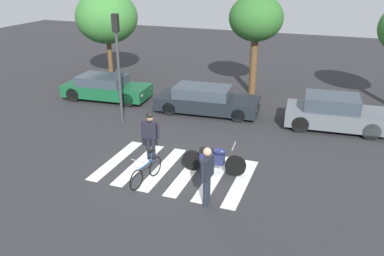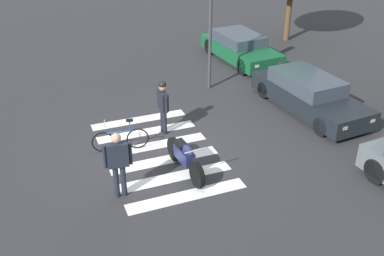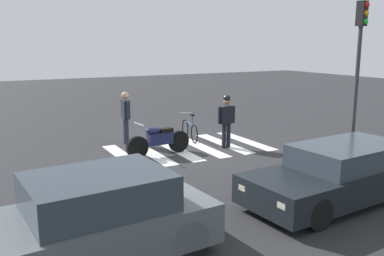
# 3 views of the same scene
# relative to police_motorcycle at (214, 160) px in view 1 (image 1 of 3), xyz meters

# --- Properties ---
(ground_plane) EXTENTS (60.00, 60.00, 0.00)m
(ground_plane) POSITION_rel_police_motorcycle_xyz_m (-1.22, -0.34, -0.47)
(ground_plane) COLOR #2B2B2D
(police_motorcycle) EXTENTS (2.13, 0.62, 1.06)m
(police_motorcycle) POSITION_rel_police_motorcycle_xyz_m (0.00, 0.00, 0.00)
(police_motorcycle) COLOR black
(police_motorcycle) RESTS_ON ground_plane
(leaning_bicycle) EXTENTS (0.46, 1.66, 0.99)m
(leaning_bicycle) POSITION_rel_police_motorcycle_xyz_m (-1.78, -1.34, -0.10)
(leaning_bicycle) COLOR black
(leaning_bicycle) RESTS_ON ground_plane
(officer_on_foot) EXTENTS (0.25, 0.70, 1.80)m
(officer_on_foot) POSITION_rel_police_motorcycle_xyz_m (0.39, -1.88, 0.57)
(officer_on_foot) COLOR #1E232D
(officer_on_foot) RESTS_ON ground_plane
(officer_by_motorcycle) EXTENTS (0.66, 0.23, 1.76)m
(officer_by_motorcycle) POSITION_rel_police_motorcycle_xyz_m (-2.35, 0.17, 0.54)
(officer_by_motorcycle) COLOR black
(officer_by_motorcycle) RESTS_ON ground_plane
(crosswalk_stripes) EXTENTS (4.95, 3.16, 0.01)m
(crosswalk_stripes) POSITION_rel_police_motorcycle_xyz_m (-1.22, -0.34, -0.47)
(crosswalk_stripes) COLOR silver
(crosswalk_stripes) RESTS_ON ground_plane
(car_green_compact) EXTENTS (4.42, 2.09, 1.22)m
(car_green_compact) POSITION_rel_police_motorcycle_xyz_m (-7.43, 5.44, 0.13)
(car_green_compact) COLOR black
(car_green_compact) RESTS_ON ground_plane
(car_black_suv) EXTENTS (4.77, 2.08, 1.25)m
(car_black_suv) POSITION_rel_police_motorcycle_xyz_m (-2.05, 5.33, 0.13)
(car_black_suv) COLOR black
(car_black_suv) RESTS_ON ground_plane
(car_grey_coupe) EXTENTS (4.10, 2.11, 1.42)m
(car_grey_coupe) POSITION_rel_police_motorcycle_xyz_m (3.51, 5.39, 0.21)
(car_grey_coupe) COLOR black
(car_grey_coupe) RESTS_ON ground_plane
(traffic_light_pole) EXTENTS (0.27, 0.34, 4.57)m
(traffic_light_pole) POSITION_rel_police_motorcycle_xyz_m (-5.09, 2.94, 2.58)
(traffic_light_pole) COLOR #38383D
(traffic_light_pole) RESTS_ON ground_plane
(street_tree_near) EXTENTS (3.51, 3.51, 5.07)m
(street_tree_near) POSITION_rel_police_motorcycle_xyz_m (-9.31, 9.02, 3.09)
(street_tree_near) COLOR brown
(street_tree_near) RESTS_ON ground_plane
(street_tree_mid) EXTENTS (2.70, 2.70, 5.05)m
(street_tree_mid) POSITION_rel_police_motorcycle_xyz_m (-0.72, 9.02, 3.37)
(street_tree_mid) COLOR brown
(street_tree_mid) RESTS_ON ground_plane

